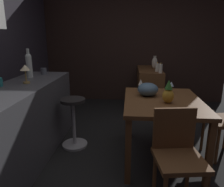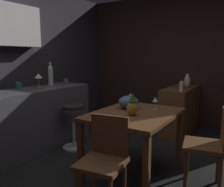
# 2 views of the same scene
# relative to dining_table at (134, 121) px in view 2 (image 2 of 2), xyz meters

# --- Properties ---
(ground_plane) EXTENTS (9.00, 9.00, 0.00)m
(ground_plane) POSITION_rel_dining_table_xyz_m (-0.08, 0.21, -0.64)
(ground_plane) COLOR black
(wall_kitchen_back) EXTENTS (5.20, 0.33, 2.60)m
(wall_kitchen_back) POSITION_rel_dining_table_xyz_m (-0.14, 2.29, 0.77)
(wall_kitchen_back) COLOR #38333D
(wall_kitchen_back) RESTS_ON ground_plane
(wall_side_right) EXTENTS (0.10, 4.40, 2.60)m
(wall_side_right) POSITION_rel_dining_table_xyz_m (2.47, 0.51, 0.66)
(wall_side_right) COLOR #33231E
(wall_side_right) RESTS_ON ground_plane
(dining_table) EXTENTS (1.12, 0.87, 0.74)m
(dining_table) POSITION_rel_dining_table_xyz_m (0.00, 0.00, 0.00)
(dining_table) COLOR brown
(dining_table) RESTS_ON ground_plane
(kitchen_counter) EXTENTS (2.10, 0.60, 0.90)m
(kitchen_counter) POSITION_rel_dining_table_xyz_m (-0.20, 1.63, -0.19)
(kitchen_counter) COLOR #4C4C51
(kitchen_counter) RESTS_ON ground_plane
(sideboard_cabinet) EXTENTS (1.10, 0.44, 0.82)m
(sideboard_cabinet) POSITION_rel_dining_table_xyz_m (1.82, -0.00, -0.23)
(sideboard_cabinet) COLOR brown
(sideboard_cabinet) RESTS_ON ground_plane
(chair_near_window) EXTENTS (0.45, 0.45, 0.83)m
(chair_near_window) POSITION_rel_dining_table_xyz_m (-0.68, -0.04, -0.18)
(chair_near_window) COLOR brown
(chair_near_window) RESTS_ON ground_plane
(chair_by_doorway) EXTENTS (0.47, 0.47, 0.86)m
(chair_by_doorway) POSITION_rel_dining_table_xyz_m (0.11, -0.81, -0.15)
(chair_by_doorway) COLOR brown
(chair_by_doorway) RESTS_ON ground_plane
(bar_stool) EXTENTS (0.34, 0.34, 0.66)m
(bar_stool) POSITION_rel_dining_table_xyz_m (0.20, 1.11, -0.29)
(bar_stool) COLOR #262323
(bar_stool) RESTS_ON ground_plane
(wine_glass_left) EXTENTS (0.07, 0.07, 0.16)m
(wine_glass_left) POSITION_rel_dining_table_xyz_m (0.35, 0.24, 0.21)
(wine_glass_left) COLOR silver
(wine_glass_left) RESTS_ON dining_table
(wine_glass_right) EXTENTS (0.07, 0.07, 0.15)m
(wine_glass_right) POSITION_rel_dining_table_xyz_m (0.28, -0.14, 0.21)
(wine_glass_right) COLOR silver
(wine_glass_right) RESTS_ON dining_table
(pineapple_centerpiece) EXTENTS (0.12, 0.12, 0.25)m
(pineapple_centerpiece) POSITION_rel_dining_table_xyz_m (-0.12, -0.03, 0.20)
(pineapple_centerpiece) COLOR gold
(pineapple_centerpiece) RESTS_ON dining_table
(fruit_bowl) EXTENTS (0.25, 0.25, 0.16)m
(fruit_bowl) POSITION_rel_dining_table_xyz_m (0.16, 0.16, 0.18)
(fruit_bowl) COLOR slate
(fruit_bowl) RESTS_ON dining_table
(wine_bottle_clear) EXTENTS (0.08, 0.08, 0.38)m
(wine_bottle_clear) POSITION_rel_dining_table_xyz_m (0.36, 1.72, 0.44)
(wine_bottle_clear) COLOR silver
(wine_bottle_clear) RESTS_ON kitchen_counter
(cup_teal) EXTENTS (0.11, 0.08, 0.10)m
(cup_teal) POSITION_rel_dining_table_xyz_m (-0.17, 1.83, 0.30)
(cup_teal) COLOR teal
(cup_teal) RESTS_ON kitchen_counter
(cup_slate) EXTENTS (0.12, 0.08, 0.09)m
(cup_slate) POSITION_rel_dining_table_xyz_m (0.63, 1.64, 0.30)
(cup_slate) COLOR #515660
(cup_slate) RESTS_ON kitchen_counter
(counter_lamp) EXTENTS (0.12, 0.12, 0.22)m
(counter_lamp) POSITION_rel_dining_table_xyz_m (0.01, 1.60, 0.42)
(counter_lamp) COLOR #A58447
(counter_lamp) RESTS_ON kitchen_counter
(pillar_candle_tall) EXTENTS (0.06, 0.06, 0.18)m
(pillar_candle_tall) POSITION_rel_dining_table_xyz_m (1.35, -0.14, 0.26)
(pillar_candle_tall) COLOR white
(pillar_candle_tall) RESTS_ON sideboard_cabinet
(pillar_candle_short) EXTENTS (0.07, 0.07, 0.17)m
(pillar_candle_short) POSITION_rel_dining_table_xyz_m (1.50, -0.10, 0.25)
(pillar_candle_short) COLOR white
(pillar_candle_short) RESTS_ON sideboard_cabinet
(vase_ceramic_ivory) EXTENTS (0.11, 0.11, 0.25)m
(vase_ceramic_ivory) POSITION_rel_dining_table_xyz_m (1.87, -0.09, 0.29)
(vase_ceramic_ivory) COLOR beige
(vase_ceramic_ivory) RESTS_ON sideboard_cabinet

